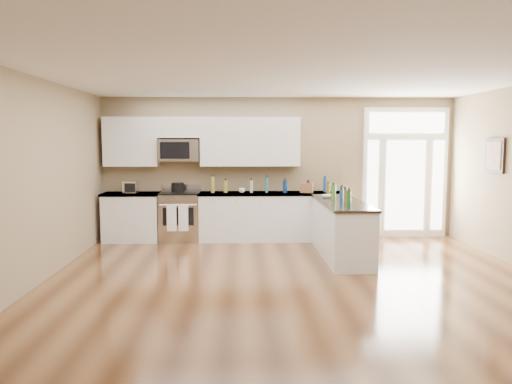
% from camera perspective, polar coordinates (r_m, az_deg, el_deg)
% --- Properties ---
extents(ground, '(8.00, 8.00, 0.00)m').
position_cam_1_polar(ground, '(6.32, 5.34, -12.06)').
color(ground, '#4B2B15').
extents(room_shell, '(8.00, 8.00, 8.00)m').
position_cam_1_polar(room_shell, '(6.02, 5.49, 3.62)').
color(room_shell, '#917C5C').
rests_on(room_shell, ground).
extents(back_cabinet_left, '(1.10, 0.66, 0.94)m').
position_cam_1_polar(back_cabinet_left, '(9.99, -13.97, -2.96)').
color(back_cabinet_left, silver).
rests_on(back_cabinet_left, ground).
extents(back_cabinet_right, '(2.85, 0.66, 0.94)m').
position_cam_1_polar(back_cabinet_right, '(9.79, 1.78, -2.97)').
color(back_cabinet_right, silver).
rests_on(back_cabinet_right, ground).
extents(peninsula_cabinet, '(0.69, 2.32, 0.94)m').
position_cam_1_polar(peninsula_cabinet, '(8.51, 9.70, -4.42)').
color(peninsula_cabinet, silver).
rests_on(peninsula_cabinet, ground).
extents(upper_cabinet_left, '(1.04, 0.33, 0.95)m').
position_cam_1_polar(upper_cabinet_left, '(10.02, -14.06, 5.60)').
color(upper_cabinet_left, silver).
rests_on(upper_cabinet_left, room_shell).
extents(upper_cabinet_right, '(1.94, 0.33, 0.95)m').
position_cam_1_polar(upper_cabinet_right, '(9.80, -0.68, 5.77)').
color(upper_cabinet_right, silver).
rests_on(upper_cabinet_right, room_shell).
extents(upper_cabinet_short, '(0.82, 0.33, 0.40)m').
position_cam_1_polar(upper_cabinet_short, '(9.87, -8.78, 7.30)').
color(upper_cabinet_short, silver).
rests_on(upper_cabinet_short, room_shell).
extents(microwave, '(0.78, 0.41, 0.42)m').
position_cam_1_polar(microwave, '(9.83, -8.77, 4.74)').
color(microwave, silver).
rests_on(microwave, room_shell).
extents(entry_door, '(1.70, 0.10, 2.60)m').
position_cam_1_polar(entry_door, '(10.47, 16.65, 2.12)').
color(entry_door, white).
rests_on(entry_door, ground).
extents(wall_art_near, '(0.05, 0.58, 0.58)m').
position_cam_1_polar(wall_art_near, '(9.20, 25.64, 3.79)').
color(wall_art_near, black).
rests_on(wall_art_near, room_shell).
extents(kitchen_range, '(0.76, 0.68, 1.08)m').
position_cam_1_polar(kitchen_range, '(9.83, -8.65, -2.75)').
color(kitchen_range, silver).
rests_on(kitchen_range, ground).
extents(stockpot, '(0.30, 0.30, 0.19)m').
position_cam_1_polar(stockpot, '(9.82, -8.93, 0.57)').
color(stockpot, black).
rests_on(stockpot, kitchen_range).
extents(toaster_oven, '(0.30, 0.25, 0.23)m').
position_cam_1_polar(toaster_oven, '(9.89, -14.10, 0.54)').
color(toaster_oven, silver).
rests_on(toaster_oven, back_cabinet_left).
extents(cardboard_box, '(0.28, 0.23, 0.19)m').
position_cam_1_polar(cardboard_box, '(9.73, 5.82, 0.50)').
color(cardboard_box, brown).
rests_on(cardboard_box, back_cabinet_right).
extents(bowl_left, '(0.22, 0.22, 0.04)m').
position_cam_1_polar(bowl_left, '(9.88, -14.03, -0.00)').
color(bowl_left, white).
rests_on(bowl_left, back_cabinet_left).
extents(bowl_peninsula, '(0.21, 0.21, 0.06)m').
position_cam_1_polar(bowl_peninsula, '(8.85, 8.21, -0.50)').
color(bowl_peninsula, white).
rests_on(bowl_peninsula, peninsula_cabinet).
extents(cup_counter, '(0.13, 0.13, 0.09)m').
position_cam_1_polar(cup_counter, '(9.64, -1.64, 0.17)').
color(cup_counter, white).
rests_on(cup_counter, back_cabinet_right).
extents(counter_bottles, '(2.40, 2.40, 0.31)m').
position_cam_1_polar(counter_bottles, '(9.08, 4.62, 0.31)').
color(counter_bottles, '#19591E').
rests_on(counter_bottles, back_cabinet_right).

